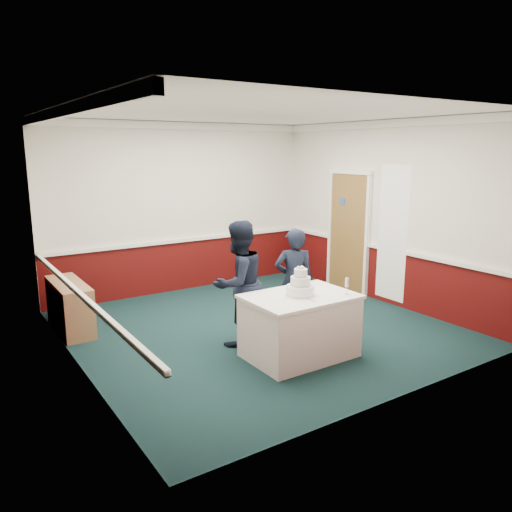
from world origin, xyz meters
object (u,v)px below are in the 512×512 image
champagne_flute (347,283)px  cake_table (300,325)px  cake_knife (309,299)px  sideboard (70,306)px  person_woman (294,281)px  wedding_cake (300,286)px  person_man (239,283)px

champagne_flute → cake_table: bearing=150.8°
cake_knife → champagne_flute: 0.55m
sideboard → cake_table: (2.15, -2.52, 0.05)m
cake_knife → person_woman: size_ratio=0.15×
wedding_cake → champagne_flute: wedding_cake is taller
person_man → person_woman: (0.85, -0.07, -0.08)m
cake_table → person_woman: size_ratio=0.89×
person_woman → sideboard: bearing=-6.8°
sideboard → wedding_cake: (2.15, -2.52, 0.55)m
wedding_cake → person_woman: 0.85m
champagne_flute → sideboard: bearing=133.4°
wedding_cake → cake_knife: 0.23m
cake_table → person_man: bearing=117.4°
cake_table → wedding_cake: 0.50m
sideboard → person_man: (1.74, -1.74, 0.47)m
sideboard → wedding_cake: wedding_cake is taller
cake_table → cake_knife: (-0.03, -0.20, 0.39)m
cake_table → cake_knife: cake_knife is taller
cake_table → wedding_cake: wedding_cake is taller
cake_table → person_woman: (0.45, 0.71, 0.34)m
cake_knife → champagne_flute: (0.53, -0.08, 0.14)m
wedding_cake → champagne_flute: 0.57m
sideboard → person_woman: bearing=-34.9°
cake_table → person_man: size_ratio=0.80×
sideboard → person_woman: person_woman is taller
champagne_flute → person_woman: (-0.05, 0.99, -0.19)m
wedding_cake → cake_knife: wedding_cake is taller
cake_knife → cake_table: bearing=81.0°
sideboard → cake_knife: bearing=-52.1°
cake_table → champagne_flute: size_ratio=6.44×
sideboard → cake_table: cake_table is taller
cake_knife → person_man: 1.05m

